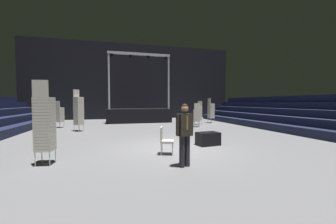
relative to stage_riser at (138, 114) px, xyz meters
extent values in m
cube|color=slate|center=(0.00, -10.98, -0.74)|extent=(22.00, 30.00, 0.10)
cube|color=black|center=(0.00, 4.02, 3.31)|extent=(22.00, 0.30, 8.00)
cube|color=#191E38|center=(7.62, -9.98, -0.47)|extent=(0.75, 24.00, 0.45)
cube|color=#191E38|center=(8.38, -9.98, -0.02)|extent=(0.75, 24.00, 0.45)
cube|color=#191E38|center=(9.12, -9.98, 0.43)|extent=(0.75, 24.00, 0.45)
cube|color=#191E38|center=(9.88, -9.98, 0.88)|extent=(0.75, 24.00, 0.45)
cube|color=black|center=(0.00, 0.03, -0.10)|extent=(5.52, 2.91, 1.19)
cylinder|color=#9EA0A8|center=(-2.51, -1.18, 2.81)|extent=(0.16, 0.16, 4.62)
cylinder|color=#9EA0A8|center=(2.51, -1.18, 2.81)|extent=(0.16, 0.16, 4.62)
cube|color=#9EA0A8|center=(0.00, -1.18, 5.11)|extent=(5.22, 0.20, 0.20)
cylinder|color=black|center=(-2.26, -1.18, 4.89)|extent=(0.18, 0.18, 0.22)
cylinder|color=black|center=(-0.75, -1.18, 4.89)|extent=(0.18, 0.18, 0.22)
cylinder|color=black|center=(0.75, -1.18, 4.89)|extent=(0.18, 0.18, 0.22)
cylinder|color=black|center=(2.26, -1.18, 4.89)|extent=(0.18, 0.18, 0.22)
cylinder|color=black|center=(-0.22, -13.44, -0.26)|extent=(0.15, 0.15, 0.86)
cylinder|color=black|center=(-0.40, -13.49, -0.26)|extent=(0.15, 0.15, 0.86)
cube|color=silver|center=(-0.29, -13.52, 0.47)|extent=(0.20, 0.15, 0.61)
cube|color=black|center=(-0.31, -13.46, 0.47)|extent=(0.45, 0.33, 0.61)
cube|color=brown|center=(-0.28, -13.57, 0.54)|extent=(0.06, 0.03, 0.39)
cylinder|color=black|center=(-0.08, -13.40, 0.48)|extent=(0.12, 0.12, 0.56)
cylinder|color=black|center=(-0.54, -13.53, 0.48)|extent=(0.12, 0.12, 0.56)
sphere|color=#936B4C|center=(-0.31, -13.46, 0.92)|extent=(0.20, 0.20, 0.20)
sphere|color=black|center=(-0.31, -13.46, 0.97)|extent=(0.16, 0.16, 0.16)
cylinder|color=#B2B5BA|center=(6.10, -2.32, -0.49)|extent=(0.02, 0.02, 0.40)
cylinder|color=#B2B5BA|center=(6.14, -2.69, -0.49)|extent=(0.02, 0.02, 0.40)
cylinder|color=#B2B5BA|center=(5.72, -2.36, -0.49)|extent=(0.02, 0.02, 0.40)
cylinder|color=#B2B5BA|center=(5.77, -2.74, -0.49)|extent=(0.02, 0.02, 0.40)
cube|color=#B7B2A3|center=(5.93, -2.53, -0.25)|extent=(0.49, 0.49, 0.08)
cube|color=#B7B2A3|center=(5.93, -2.53, -0.17)|extent=(0.49, 0.49, 0.08)
cube|color=#B7B2A3|center=(5.93, -2.53, -0.08)|extent=(0.49, 0.49, 0.08)
cube|color=#B7B2A3|center=(5.93, -2.53, 0.00)|extent=(0.49, 0.49, 0.08)
cube|color=#B7B2A3|center=(5.93, -2.53, 0.09)|extent=(0.49, 0.49, 0.08)
cube|color=#B7B2A3|center=(5.93, -2.53, 0.17)|extent=(0.49, 0.49, 0.08)
cube|color=#B7B2A3|center=(5.93, -2.53, 0.26)|extent=(0.49, 0.49, 0.08)
cube|color=#B7B2A3|center=(5.93, -2.53, 0.34)|extent=(0.49, 0.49, 0.08)
cube|color=#B7B2A3|center=(5.93, -2.53, 0.43)|extent=(0.49, 0.49, 0.08)
cube|color=#B7B2A3|center=(5.93, -2.53, 0.51)|extent=(0.49, 0.49, 0.08)
cube|color=#B7B2A3|center=(5.93, -2.53, 0.60)|extent=(0.49, 0.49, 0.08)
cube|color=#B7B2A3|center=(5.93, -2.53, 0.68)|extent=(0.49, 0.49, 0.08)
cube|color=#B7B2A3|center=(5.93, -2.53, 0.77)|extent=(0.49, 0.49, 0.08)
cube|color=#B7B2A3|center=(5.93, -2.53, 0.85)|extent=(0.49, 0.49, 0.08)
cube|color=#B7B2A3|center=(5.93, -2.53, 0.94)|extent=(0.49, 0.49, 0.08)
cube|color=#B7B2A3|center=(5.74, -2.55, 1.21)|extent=(0.10, 0.41, 0.46)
cylinder|color=#B2B5BA|center=(4.14, -4.03, -0.49)|extent=(0.02, 0.02, 0.40)
cylinder|color=#B2B5BA|center=(3.96, -3.70, -0.49)|extent=(0.02, 0.02, 0.40)
cylinder|color=#B2B5BA|center=(4.48, -3.86, -0.49)|extent=(0.02, 0.02, 0.40)
cylinder|color=#B2B5BA|center=(4.30, -3.52, -0.49)|extent=(0.02, 0.02, 0.40)
cube|color=#B7B2A3|center=(4.22, -3.78, -0.25)|extent=(0.59, 0.59, 0.08)
cube|color=#B7B2A3|center=(4.22, -3.78, -0.17)|extent=(0.59, 0.59, 0.08)
cube|color=#B7B2A3|center=(4.22, -3.78, -0.08)|extent=(0.59, 0.59, 0.08)
cube|color=#B7B2A3|center=(4.22, -3.78, 0.00)|extent=(0.59, 0.59, 0.08)
cube|color=#B7B2A3|center=(4.22, -3.78, 0.09)|extent=(0.59, 0.59, 0.08)
cube|color=#B7B2A3|center=(4.22, -3.78, 0.17)|extent=(0.59, 0.59, 0.08)
cube|color=#B7B2A3|center=(4.22, -3.78, 0.26)|extent=(0.59, 0.59, 0.08)
cube|color=#B7B2A3|center=(4.22, -3.78, 0.34)|extent=(0.59, 0.59, 0.08)
cube|color=#B7B2A3|center=(4.22, -3.78, 0.43)|extent=(0.59, 0.59, 0.08)
cube|color=#B7B2A3|center=(4.22, -3.78, 0.51)|extent=(0.59, 0.59, 0.08)
cube|color=#B7B2A3|center=(4.22, -3.78, 0.60)|extent=(0.59, 0.59, 0.08)
cube|color=#B7B2A3|center=(4.22, -3.78, 0.68)|extent=(0.59, 0.59, 0.08)
cube|color=#B7B2A3|center=(4.39, -3.69, 0.96)|extent=(0.23, 0.38, 0.46)
cylinder|color=#B2B5BA|center=(-3.97, -5.18, -0.49)|extent=(0.02, 0.02, 0.40)
cylinder|color=#B2B5BA|center=(-4.23, -5.45, -0.49)|extent=(0.02, 0.02, 0.40)
cylinder|color=#B2B5BA|center=(-4.24, -4.92, -0.49)|extent=(0.02, 0.02, 0.40)
cylinder|color=#B2B5BA|center=(-4.51, -5.19, -0.49)|extent=(0.02, 0.02, 0.40)
cube|color=#B7B2A3|center=(-4.24, -5.19, -0.25)|extent=(0.62, 0.62, 0.08)
cube|color=#B7B2A3|center=(-4.24, -5.19, -0.17)|extent=(0.62, 0.62, 0.08)
cube|color=#B7B2A3|center=(-4.24, -5.19, -0.08)|extent=(0.62, 0.62, 0.08)
cube|color=#B7B2A3|center=(-4.24, -5.19, 0.00)|extent=(0.62, 0.62, 0.08)
cube|color=#B7B2A3|center=(-4.24, -5.19, 0.09)|extent=(0.62, 0.62, 0.08)
cube|color=#B7B2A3|center=(-4.24, -5.19, 0.17)|extent=(0.62, 0.62, 0.08)
cube|color=#B7B2A3|center=(-4.24, -5.19, 0.26)|extent=(0.62, 0.62, 0.08)
cube|color=#B7B2A3|center=(-4.24, -5.19, 0.34)|extent=(0.62, 0.62, 0.08)
cube|color=#B7B2A3|center=(-4.24, -5.19, 0.43)|extent=(0.62, 0.62, 0.08)
cube|color=#B7B2A3|center=(-4.24, -5.19, 0.51)|extent=(0.62, 0.62, 0.08)
cube|color=#B7B2A3|center=(-4.24, -5.19, 0.60)|extent=(0.62, 0.62, 0.08)
cube|color=#B7B2A3|center=(-4.24, -5.19, 0.68)|extent=(0.62, 0.62, 0.08)
cube|color=#B7B2A3|center=(-4.24, -5.19, 0.77)|extent=(0.62, 0.62, 0.08)
cube|color=#B7B2A3|center=(-4.24, -5.19, 0.85)|extent=(0.62, 0.62, 0.08)
cube|color=#B7B2A3|center=(-4.24, -5.19, 0.94)|extent=(0.62, 0.62, 0.08)
cube|color=#B7B2A3|center=(-4.24, -5.19, 1.02)|extent=(0.62, 0.62, 0.08)
cube|color=#B7B2A3|center=(-4.24, -5.19, 1.11)|extent=(0.62, 0.62, 0.08)
cube|color=#B7B2A3|center=(-4.24, -5.19, 1.19)|extent=(0.62, 0.62, 0.08)
cube|color=#B7B2A3|center=(-4.24, -5.19, 1.28)|extent=(0.62, 0.62, 0.08)
cube|color=#B7B2A3|center=(-4.24, -5.19, 1.36)|extent=(0.62, 0.62, 0.08)
cube|color=#B7B2A3|center=(-4.38, -5.05, 1.64)|extent=(0.32, 0.33, 0.46)
cylinder|color=#B2B5BA|center=(-4.25, -12.05, -0.49)|extent=(0.02, 0.02, 0.40)
cylinder|color=#B2B5BA|center=(-3.87, -12.10, -0.49)|extent=(0.02, 0.02, 0.40)
cylinder|color=#B2B5BA|center=(-4.31, -12.42, -0.49)|extent=(0.02, 0.02, 0.40)
cylinder|color=#B2B5BA|center=(-3.93, -12.48, -0.49)|extent=(0.02, 0.02, 0.40)
cube|color=#B7B2A3|center=(-4.09, -12.26, -0.25)|extent=(0.50, 0.50, 0.08)
cube|color=#B7B2A3|center=(-4.09, -12.26, -0.17)|extent=(0.50, 0.50, 0.08)
cube|color=#B7B2A3|center=(-4.09, -12.26, -0.08)|extent=(0.50, 0.50, 0.08)
cube|color=#B7B2A3|center=(-4.09, -12.26, 0.00)|extent=(0.50, 0.50, 0.08)
cube|color=#B7B2A3|center=(-4.09, -12.26, 0.09)|extent=(0.50, 0.50, 0.08)
cube|color=#B7B2A3|center=(-4.09, -12.26, 0.17)|extent=(0.50, 0.50, 0.08)
cube|color=#B7B2A3|center=(-4.09, -12.26, 0.26)|extent=(0.50, 0.50, 0.08)
cube|color=#B7B2A3|center=(-4.09, -12.26, 0.34)|extent=(0.50, 0.50, 0.08)
cube|color=#B7B2A3|center=(-4.09, -12.26, 0.43)|extent=(0.50, 0.50, 0.08)
cube|color=#B7B2A3|center=(-4.09, -12.26, 0.51)|extent=(0.50, 0.50, 0.08)
cube|color=#B7B2A3|center=(-4.09, -12.26, 0.60)|extent=(0.50, 0.50, 0.08)
cube|color=#B7B2A3|center=(-4.09, -12.26, 0.68)|extent=(0.50, 0.50, 0.08)
cube|color=#B7B2A3|center=(-4.09, -12.26, 0.77)|extent=(0.50, 0.50, 0.08)
cube|color=#B7B2A3|center=(-4.09, -12.26, 0.85)|extent=(0.50, 0.50, 0.08)
cube|color=#B7B2A3|center=(-4.09, -12.26, 0.94)|extent=(0.50, 0.50, 0.08)
cube|color=#B7B2A3|center=(-4.09, -12.26, 1.02)|extent=(0.50, 0.50, 0.08)
cube|color=#B7B2A3|center=(-4.09, -12.26, 1.11)|extent=(0.50, 0.50, 0.08)
cube|color=#B7B2A3|center=(-4.09, -12.26, 1.19)|extent=(0.50, 0.50, 0.08)
cube|color=#B7B2A3|center=(-4.12, -12.46, 1.47)|extent=(0.41, 0.11, 0.46)
cylinder|color=#B2B5BA|center=(3.47, -4.68, -0.49)|extent=(0.02, 0.02, 0.40)
cylinder|color=#B2B5BA|center=(3.84, -4.78, -0.49)|extent=(0.02, 0.02, 0.40)
cylinder|color=#B2B5BA|center=(3.38, -5.05, -0.49)|extent=(0.02, 0.02, 0.40)
cylinder|color=#B2B5BA|center=(3.75, -5.14, -0.49)|extent=(0.02, 0.02, 0.40)
cube|color=#B7B2A3|center=(3.61, -4.91, -0.25)|extent=(0.53, 0.53, 0.08)
cube|color=#B7B2A3|center=(3.61, -4.91, -0.17)|extent=(0.53, 0.53, 0.08)
cube|color=#B7B2A3|center=(3.61, -4.91, -0.08)|extent=(0.53, 0.53, 0.08)
cube|color=#B7B2A3|center=(3.61, -4.91, 0.00)|extent=(0.53, 0.53, 0.08)
cube|color=#B7B2A3|center=(3.61, -4.91, 0.09)|extent=(0.53, 0.53, 0.08)
cube|color=#B7B2A3|center=(3.61, -4.91, 0.17)|extent=(0.53, 0.53, 0.08)
cube|color=#B7B2A3|center=(3.61, -4.91, 0.26)|extent=(0.53, 0.53, 0.08)
cube|color=#B7B2A3|center=(3.61, -4.91, 0.34)|extent=(0.53, 0.53, 0.08)
cube|color=#B7B2A3|center=(3.61, -4.91, 0.43)|extent=(0.53, 0.53, 0.08)
cube|color=#B7B2A3|center=(3.61, -4.91, 0.51)|extent=(0.53, 0.53, 0.08)
cube|color=#B7B2A3|center=(3.56, -5.10, 0.79)|extent=(0.41, 0.15, 0.46)
cylinder|color=#B2B5BA|center=(-5.89, -2.64, -0.49)|extent=(0.02, 0.02, 0.40)
cylinder|color=#B2B5BA|center=(-5.56, -2.83, -0.49)|extent=(0.02, 0.02, 0.40)
cylinder|color=#B2B5BA|center=(-6.08, -2.96, -0.49)|extent=(0.02, 0.02, 0.40)
cylinder|color=#B2B5BA|center=(-5.76, -3.16, -0.49)|extent=(0.02, 0.02, 0.40)
cube|color=#B7B2A3|center=(-5.82, -2.90, -0.25)|extent=(0.60, 0.60, 0.08)
cube|color=#B7B2A3|center=(-5.82, -2.90, -0.17)|extent=(0.60, 0.60, 0.08)
cube|color=#B7B2A3|center=(-5.82, -2.90, -0.08)|extent=(0.60, 0.60, 0.08)
cube|color=#B7B2A3|center=(-5.82, -2.90, 0.00)|extent=(0.60, 0.60, 0.08)
cube|color=#B7B2A3|center=(-5.82, -2.90, 0.09)|extent=(0.60, 0.60, 0.08)
cube|color=#B7B2A3|center=(-5.82, -2.90, 0.17)|extent=(0.60, 0.60, 0.08)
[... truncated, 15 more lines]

